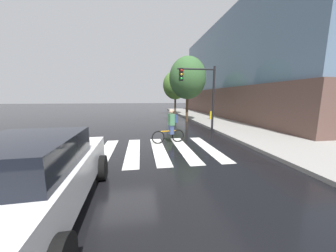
{
  "coord_description": "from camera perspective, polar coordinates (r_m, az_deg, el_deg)",
  "views": [
    {
      "loc": [
        0.65,
        -7.41,
        2.28
      ],
      "look_at": [
        1.86,
        0.39,
        0.99
      ],
      "focal_mm": 18.92,
      "sensor_mm": 36.0,
      "label": 1
    }
  ],
  "objects": [
    {
      "name": "ground_plane",
      "position": [
        7.78,
        -13.35,
        -8.0
      ],
      "size": [
        120.0,
        120.0,
        0.0
      ],
      "primitive_type": "plane",
      "color": "black"
    },
    {
      "name": "corner_building",
      "position": [
        26.25,
        34.3,
        14.14
      ],
      "size": [
        18.28,
        24.34,
        10.49
      ],
      "color": "brown",
      "rests_on": "ground"
    },
    {
      "name": "sidewalk",
      "position": [
        11.19,
        37.96,
        -4.05
      ],
      "size": [
        6.5,
        50.0,
        0.15
      ],
      "primitive_type": "cube",
      "color": "gray",
      "rests_on": "ground"
    },
    {
      "name": "cyclist",
      "position": [
        8.78,
        0.86,
        -0.09
      ],
      "size": [
        1.69,
        0.41,
        1.69
      ],
      "color": "black",
      "rests_on": "ground"
    },
    {
      "name": "fire_hydrant",
      "position": [
        17.72,
        13.63,
        3.4
      ],
      "size": [
        0.33,
        0.22,
        0.78
      ],
      "color": "gold",
      "rests_on": "sidewalk"
    },
    {
      "name": "sedan_near",
      "position": [
        4.18,
        -38.03,
        -13.23
      ],
      "size": [
        2.3,
        4.67,
        1.59
      ],
      "color": "silver",
      "rests_on": "ground"
    },
    {
      "name": "street_tree_mid",
      "position": [
        23.17,
        2.38,
        12.98
      ],
      "size": [
        3.13,
        3.13,
        5.57
      ],
      "color": "#4C3823",
      "rests_on": "ground"
    },
    {
      "name": "crosswalk_stripes",
      "position": [
        7.8,
        -15.3,
        -7.98
      ],
      "size": [
        8.33,
        3.99,
        0.01
      ],
      "color": "silver",
      "rests_on": "ground"
    },
    {
      "name": "traffic_light_near",
      "position": [
        11.71,
        10.7,
        12.01
      ],
      "size": [
        2.47,
        0.28,
        4.2
      ],
      "color": "black",
      "rests_on": "ground"
    },
    {
      "name": "street_tree_near",
      "position": [
        16.71,
        6.3,
        15.1
      ],
      "size": [
        3.31,
        3.31,
        5.89
      ],
      "color": "#4C3823",
      "rests_on": "ground"
    }
  ]
}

